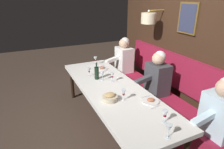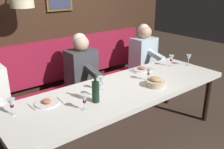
% 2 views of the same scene
% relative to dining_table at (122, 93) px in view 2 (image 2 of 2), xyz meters
% --- Properties ---
extents(ground_plane, '(12.00, 12.00, 0.00)m').
position_rel_dining_table_xyz_m(ground_plane, '(0.00, 0.00, -0.68)').
color(ground_plane, '#423328').
extents(dining_table, '(0.90, 2.78, 0.74)m').
position_rel_dining_table_xyz_m(dining_table, '(0.00, 0.00, 0.00)').
color(dining_table, silver).
rests_on(dining_table, ground_plane).
extents(banquette_bench, '(0.52, 2.98, 0.45)m').
position_rel_dining_table_xyz_m(banquette_bench, '(0.89, 0.00, -0.45)').
color(banquette_bench, maroon).
rests_on(banquette_bench, ground_plane).
extents(back_wall_panel, '(0.59, 4.18, 2.90)m').
position_rel_dining_table_xyz_m(back_wall_panel, '(1.46, 0.01, 0.68)').
color(back_wall_panel, '#382316').
rests_on(back_wall_panel, ground_plane).
extents(diner_nearest, '(0.60, 0.40, 0.79)m').
position_rel_dining_table_xyz_m(diner_nearest, '(0.88, -1.24, 0.14)').
color(diner_nearest, silver).
rests_on(diner_nearest, banquette_bench).
extents(diner_near, '(0.60, 0.40, 0.79)m').
position_rel_dining_table_xyz_m(diner_near, '(0.88, 0.00, 0.14)').
color(diner_near, '#3D3D42').
rests_on(diner_near, banquette_bench).
extents(place_setting_0, '(0.24, 0.32, 0.05)m').
position_rel_dining_table_xyz_m(place_setting_0, '(0.30, -0.62, 0.07)').
color(place_setting_0, silver).
rests_on(place_setting_0, dining_table).
extents(place_setting_1, '(0.24, 0.32, 0.05)m').
position_rel_dining_table_xyz_m(place_setting_1, '(0.18, 0.85, 0.07)').
color(place_setting_1, silver).
rests_on(place_setting_1, dining_table).
extents(wine_glass_0, '(0.07, 0.07, 0.16)m').
position_rel_dining_table_xyz_m(wine_glass_0, '(-0.02, 0.34, 0.18)').
color(wine_glass_0, silver).
rests_on(wine_glass_0, dining_table).
extents(wine_glass_1, '(0.07, 0.07, 0.16)m').
position_rel_dining_table_xyz_m(wine_glass_1, '(0.16, -1.07, 0.18)').
color(wine_glass_1, silver).
rests_on(wine_glass_1, dining_table).
extents(wine_glass_2, '(0.07, 0.07, 0.16)m').
position_rel_dining_table_xyz_m(wine_glass_2, '(0.03, -1.30, 0.18)').
color(wine_glass_2, silver).
rests_on(wine_glass_2, dining_table).
extents(wine_glass_3, '(0.07, 0.07, 0.16)m').
position_rel_dining_table_xyz_m(wine_glass_3, '(0.17, 1.19, 0.18)').
color(wine_glass_3, silver).
rests_on(wine_glass_3, dining_table).
extents(wine_glass_4, '(0.07, 0.07, 0.16)m').
position_rel_dining_table_xyz_m(wine_glass_4, '(-0.02, -0.41, 0.18)').
color(wine_glass_4, silver).
rests_on(wine_glass_4, dining_table).
extents(wine_glass_5, '(0.07, 0.07, 0.16)m').
position_rel_dining_table_xyz_m(wine_glass_5, '(0.11, 0.22, 0.18)').
color(wine_glass_5, silver).
rests_on(wine_glass_5, dining_table).
extents(wine_glass_6, '(0.07, 0.07, 0.16)m').
position_rel_dining_table_xyz_m(wine_glass_6, '(-0.17, 0.62, 0.18)').
color(wine_glass_6, silver).
rests_on(wine_glass_6, dining_table).
extents(wine_bottle, '(0.08, 0.08, 0.30)m').
position_rel_dining_table_xyz_m(wine_bottle, '(-0.09, 0.44, 0.18)').
color(wine_bottle, black).
rests_on(wine_bottle, dining_table).
extents(bread_bowl, '(0.22, 0.22, 0.12)m').
position_rel_dining_table_xyz_m(bread_bowl, '(-0.20, -0.34, 0.11)').
color(bread_bowl, beige).
rests_on(bread_bowl, dining_table).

